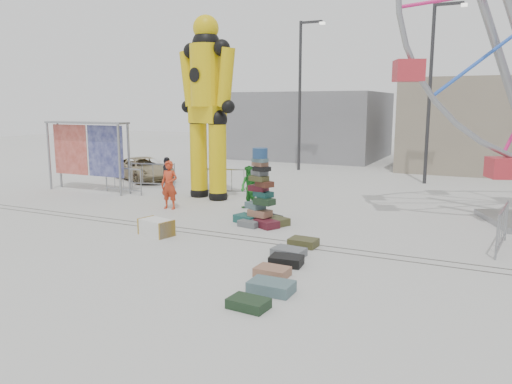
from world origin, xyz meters
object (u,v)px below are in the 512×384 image
at_px(barricade_dummy_a, 123,180).
at_px(pedestrian_red, 169,185).
at_px(steamer_trunk, 156,227).
at_px(barricade_dummy_b, 153,175).
at_px(lamp_post_right, 432,85).
at_px(suitcase_tower, 261,203).
at_px(barricade_dummy_c, 232,182).
at_px(banner_scaffold, 87,139).
at_px(crash_test_dummy, 207,101).
at_px(pedestrian_black, 167,177).
at_px(lamp_post_left, 301,88).
at_px(pedestrian_green, 250,188).
at_px(barricade_wheel_front, 502,228).
at_px(parked_suv, 144,169).

xyz_separation_m(barricade_dummy_a, pedestrian_red, (3.51, -1.69, 0.30)).
bearing_deg(steamer_trunk, barricade_dummy_b, 141.47).
bearing_deg(barricade_dummy_a, lamp_post_right, 43.08).
bearing_deg(suitcase_tower, barricade_dummy_c, 148.92).
relative_size(suitcase_tower, pedestrian_red, 1.38).
relative_size(steamer_trunk, pedestrian_red, 0.56).
height_order(banner_scaffold, pedestrian_red, banner_scaffold).
relative_size(banner_scaffold, barricade_dummy_c, 2.01).
xyz_separation_m(crash_test_dummy, barricade_dummy_c, (0.55, 0.89, -3.19)).
xyz_separation_m(barricade_dummy_a, pedestrian_black, (1.95, 0.34, 0.23)).
xyz_separation_m(banner_scaffold, pedestrian_red, (5.18, -1.51, -1.34)).
height_order(lamp_post_right, steamer_trunk, lamp_post_right).
bearing_deg(banner_scaffold, crash_test_dummy, 8.54).
bearing_deg(pedestrian_red, lamp_post_left, 81.57).
xyz_separation_m(lamp_post_right, crash_test_dummy, (-7.21, -7.52, -0.74)).
bearing_deg(pedestrian_green, barricade_wheel_front, 7.00).
height_order(crash_test_dummy, barricade_dummy_c, crash_test_dummy).
relative_size(lamp_post_right, steamer_trunk, 8.38).
bearing_deg(barricade_dummy_b, banner_scaffold, -147.86).
xyz_separation_m(barricade_dummy_b, pedestrian_red, (3.31, -3.42, 0.30)).
distance_m(steamer_trunk, pedestrian_black, 6.17).
bearing_deg(barricade_dummy_a, steamer_trunk, -36.25).
height_order(crash_test_dummy, barricade_dummy_a, crash_test_dummy).
height_order(barricade_dummy_c, pedestrian_black, pedestrian_black).
distance_m(crash_test_dummy, parked_suv, 6.68).
bearing_deg(barricade_dummy_a, parked_suv, 121.26).
xyz_separation_m(barricade_dummy_c, pedestrian_red, (-0.70, -3.25, 0.30)).
relative_size(banner_scaffold, pedestrian_red, 2.38).
xyz_separation_m(steamer_trunk, barricade_dummy_c, (-1.07, 6.37, 0.33)).
bearing_deg(lamp_post_left, pedestrian_red, -91.76).
distance_m(lamp_post_left, crash_test_dummy, 9.55).
height_order(suitcase_tower, parked_suv, suitcase_tower).
bearing_deg(barricade_wheel_front, steamer_trunk, 113.01).
bearing_deg(pedestrian_red, pedestrian_black, 120.84).
relative_size(pedestrian_red, pedestrian_black, 1.09).
xyz_separation_m(banner_scaffold, steamer_trunk, (6.95, -4.64, -1.96)).
distance_m(lamp_post_right, banner_scaffold, 15.25).
height_order(banner_scaffold, pedestrian_green, banner_scaffold).
height_order(barricade_dummy_a, pedestrian_green, pedestrian_green).
xyz_separation_m(banner_scaffold, parked_suv, (0.10, 3.51, -1.64)).
relative_size(lamp_post_left, barricade_dummy_a, 4.00).
xyz_separation_m(steamer_trunk, pedestrian_black, (-3.33, 5.16, 0.56)).
bearing_deg(parked_suv, suitcase_tower, -94.39).
distance_m(barricade_wheel_front, parked_suv, 16.48).
height_order(lamp_post_left, pedestrian_red, lamp_post_left).
bearing_deg(pedestrian_black, suitcase_tower, -162.67).
bearing_deg(barricade_wheel_front, lamp_post_right, 22.79).
distance_m(barricade_dummy_a, pedestrian_black, 1.99).
bearing_deg(pedestrian_red, crash_test_dummy, 79.52).
relative_size(suitcase_tower, parked_suv, 0.59).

